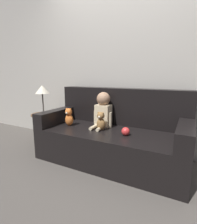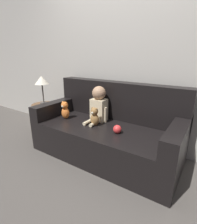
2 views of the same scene
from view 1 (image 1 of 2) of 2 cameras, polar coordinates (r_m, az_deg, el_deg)
name	(u,v)px [view 1 (image 1 of 2)]	position (r m, az deg, el deg)	size (l,w,h in m)	color
ground_plane	(111,160)	(2.37, 4.01, -15.35)	(12.00, 12.00, 0.00)	#4C4742
wall_back	(127,60)	(2.60, 9.18, 16.42)	(8.00, 0.05, 2.60)	#ADA89E
couch	(113,136)	(2.31, 4.78, -7.75)	(1.83, 0.84, 0.91)	black
person_baby	(103,110)	(2.33, 1.50, 0.60)	(0.26, 0.36, 0.46)	beige
teddy_bear_brown	(101,121)	(2.18, 0.78, -3.02)	(0.11, 0.11, 0.24)	olive
plush_toy_side	(69,117)	(2.42, -9.62, -1.63)	(0.12, 0.11, 0.24)	orange
toy_ball	(126,131)	(2.03, 8.84, -6.26)	(0.10, 0.10, 0.10)	red
side_table	(43,102)	(2.93, -17.69, 3.19)	(0.40, 0.40, 0.94)	brown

